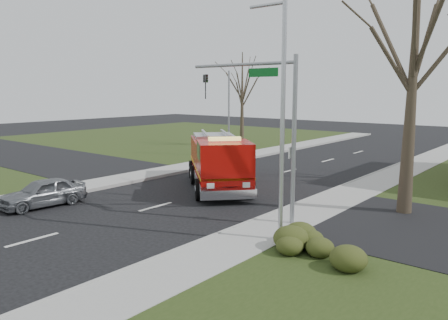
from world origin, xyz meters
The scene contains 12 objects.
ground centered at (0.00, 0.00, 0.00)m, with size 120.00×120.00×0.00m, color black.
sidewalk_right centered at (6.20, 0.00, 0.07)m, with size 2.40×80.00×0.15m, color gray.
sidewalk_left centered at (-6.20, 0.00, 0.07)m, with size 2.40×80.00×0.15m, color gray.
cross_street_left centered at (-22.40, 4.00, 0.08)m, with size 30.00×8.00×0.15m, color black.
hedge_corner centered at (9.00, -1.00, 0.58)m, with size 2.80×2.00×0.90m, color #2F3914.
bare_tree_near centered at (9.50, 6.00, 7.41)m, with size 6.00×6.00×12.00m.
bare_tree_left centered at (-10.00, 20.00, 5.56)m, with size 4.50×4.50×9.00m.
traffic_signal_mast centered at (5.21, 1.50, 4.71)m, with size 5.29×0.18×6.80m.
streetlight_pole centered at (7.14, -0.50, 4.55)m, with size 1.48×0.16×8.40m.
utility_pole_far centered at (-6.80, 14.00, 3.50)m, with size 0.14×0.14×7.00m, color gray.
fire_engine centered at (-0.24, 4.93, 1.43)m, with size 7.53×7.28×3.15m.
parked_car_maroon centered at (-4.20, -3.27, 0.67)m, with size 1.58×3.93×1.34m, color slate.
Camera 1 is at (15.17, -13.39, 5.41)m, focal length 35.00 mm.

